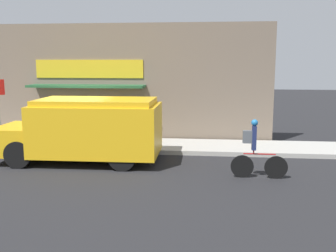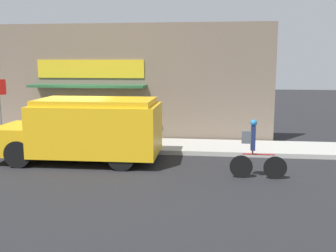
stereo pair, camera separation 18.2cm
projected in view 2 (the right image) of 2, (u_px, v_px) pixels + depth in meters
name	position (u px, v px, depth m)	size (l,w,h in m)	color
ground_plane	(75.00, 152.00, 14.64)	(70.00, 70.00, 0.00)	#232326
sidewalk	(85.00, 144.00, 15.75)	(28.00, 2.30, 0.16)	#ADAAA3
storefront	(93.00, 83.00, 16.65)	(15.10, 1.11, 4.91)	#756656
school_bus	(86.00, 129.00, 13.13)	(5.45, 2.72, 2.13)	yellow
cyclist	(254.00, 151.00, 11.27)	(1.63, 0.20, 1.72)	black
trash_bin	(56.00, 131.00, 15.84)	(0.56, 0.56, 0.86)	slate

